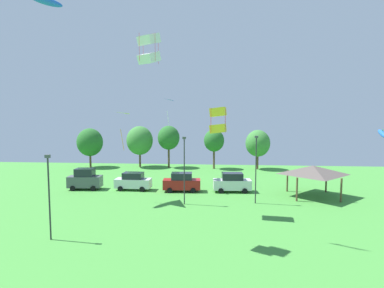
# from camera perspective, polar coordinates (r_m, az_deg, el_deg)

# --- Properties ---
(kite_flying_0) EXTENTS (1.64, 1.69, 2.23)m
(kite_flying_0) POSITION_cam_1_polar(r_m,az_deg,el_deg) (22.10, -8.20, 17.52)
(kite_flying_0) COLOR white
(kite_flying_2) EXTENTS (1.40, 1.83, 2.83)m
(kite_flying_2) POSITION_cam_1_polar(r_m,az_deg,el_deg) (37.59, -5.49, 7.51)
(kite_flying_2) COLOR blue
(kite_flying_3) EXTENTS (2.76, 3.50, 1.15)m
(kite_flying_3) POSITION_cam_1_polar(r_m,az_deg,el_deg) (39.07, -26.05, 23.27)
(kite_flying_3) COLOR blue
(kite_flying_7) EXTENTS (1.63, 1.57, 2.39)m
(kite_flying_7) POSITION_cam_1_polar(r_m,az_deg,el_deg) (27.35, 4.99, 4.53)
(kite_flying_7) COLOR yellow
(kite_flying_10) EXTENTS (2.26, 2.70, 3.47)m
(kite_flying_10) POSITION_cam_1_polar(r_m,az_deg,el_deg) (32.85, -14.55, 4.37)
(kite_flying_10) COLOR yellow
(kite_flying_11) EXTENTS (0.91, 2.61, 1.28)m
(kite_flying_11) POSITION_cam_1_polar(r_m,az_deg,el_deg) (41.05, 32.51, 1.67)
(kite_flying_11) COLOR blue
(parked_car_leftmost) EXTENTS (4.21, 2.18, 2.68)m
(parked_car_leftmost) POSITION_cam_1_polar(r_m,az_deg,el_deg) (40.48, -19.71, -6.34)
(parked_car_leftmost) COLOR #4C5156
(parked_car_leftmost) RESTS_ON ground
(parked_car_second_from_left) EXTENTS (4.49, 2.03, 2.21)m
(parked_car_second_from_left) POSITION_cam_1_polar(r_m,az_deg,el_deg) (38.60, -11.13, -6.98)
(parked_car_second_from_left) COLOR silver
(parked_car_second_from_left) RESTS_ON ground
(parked_car_third_from_left) EXTENTS (4.66, 2.15, 2.32)m
(parked_car_third_from_left) POSITION_cam_1_polar(r_m,az_deg,el_deg) (37.14, -1.96, -7.28)
(parked_car_third_from_left) COLOR maroon
(parked_car_third_from_left) RESTS_ON ground
(parked_car_rightmost_in_row) EXTENTS (4.68, 2.18, 2.34)m
(parked_car_rightmost_in_row) POSITION_cam_1_polar(r_m,az_deg,el_deg) (37.25, 7.65, -7.27)
(parked_car_rightmost_in_row) COLOR silver
(parked_car_rightmost_in_row) RESTS_ON ground
(park_pavilion) EXTENTS (6.00, 5.71, 3.60)m
(park_pavilion) POSITION_cam_1_polar(r_m,az_deg,el_deg) (37.12, 22.04, -4.61)
(park_pavilion) COLOR brown
(park_pavilion) RESTS_ON ground
(light_post_0) EXTENTS (0.36, 0.20, 7.18)m
(light_post_0) POSITION_cam_1_polar(r_m,az_deg,el_deg) (32.19, 12.08, -4.11)
(light_post_0) COLOR #2D2D33
(light_post_0) RESTS_ON ground
(light_post_1) EXTENTS (0.36, 0.20, 7.10)m
(light_post_1) POSITION_cam_1_polar(r_m,az_deg,el_deg) (31.15, -1.48, -4.38)
(light_post_1) COLOR #2D2D33
(light_post_1) RESTS_ON ground
(light_post_2) EXTENTS (0.36, 0.20, 6.35)m
(light_post_2) POSITION_cam_1_polar(r_m,az_deg,el_deg) (24.53, -25.58, -8.29)
(light_post_2) COLOR #2D2D33
(light_post_2) RESTS_ON ground
(treeline_tree_0) EXTENTS (4.65, 4.65, 7.20)m
(treeline_tree_0) POSITION_cam_1_polar(r_m,az_deg,el_deg) (57.96, -18.87, 0.31)
(treeline_tree_0) COLOR brown
(treeline_tree_0) RESTS_ON ground
(treeline_tree_1) EXTENTS (4.83, 4.83, 7.59)m
(treeline_tree_1) POSITION_cam_1_polar(r_m,az_deg,el_deg) (56.04, -9.93, 0.65)
(treeline_tree_1) COLOR brown
(treeline_tree_1) RESTS_ON ground
(treeline_tree_2) EXTENTS (3.99, 3.99, 7.67)m
(treeline_tree_2) POSITION_cam_1_polar(r_m,az_deg,el_deg) (54.78, -4.47, 1.17)
(treeline_tree_2) COLOR brown
(treeline_tree_2) RESTS_ON ground
(treeline_tree_3) EXTENTS (3.61, 3.61, 7.05)m
(treeline_tree_3) POSITION_cam_1_polar(r_m,az_deg,el_deg) (53.38, 4.22, 0.63)
(treeline_tree_3) COLOR brown
(treeline_tree_3) RESTS_ON ground
(treeline_tree_4) EXTENTS (4.29, 4.29, 6.98)m
(treeline_tree_4) POSITION_cam_1_polar(r_m,az_deg,el_deg) (54.01, 12.42, 0.12)
(treeline_tree_4) COLOR brown
(treeline_tree_4) RESTS_ON ground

